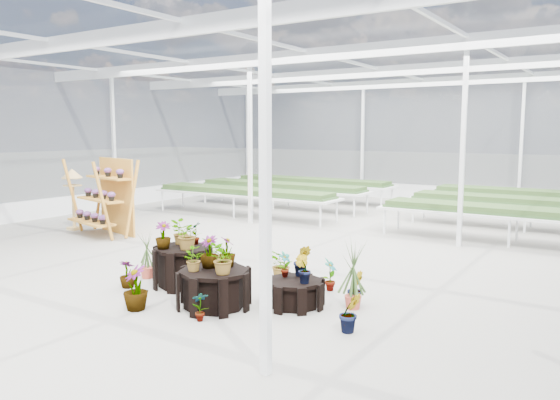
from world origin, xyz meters
The scene contains 10 objects.
ground_plane centered at (0.00, 0.00, 0.00)m, with size 24.00×24.00×0.00m, color gray.
greenhouse_shell centered at (0.00, 0.00, 2.25)m, with size 18.00×24.00×4.50m, color white, non-canonical shape.
steel_frame centered at (0.00, 0.00, 2.25)m, with size 18.00×24.00×4.50m, color silver, non-canonical shape.
nursery_benches centered at (0.00, 7.20, 0.42)m, with size 16.00×7.00×0.84m, color silver, non-canonical shape.
plinth_tall centered at (-0.17, -1.91, 0.34)m, with size 1.01×1.01×0.69m, color black.
plinth_mid centered at (1.03, -2.51, 0.29)m, with size 1.11×1.11×0.59m, color black.
plinth_low centered at (2.03, -1.81, 0.21)m, with size 0.92×0.92×0.42m, color black.
shelf_rack centered at (-5.14, 0.43, 0.99)m, with size 1.87×0.99×1.98m, color #B87B28, non-canonical shape.
bird_table centered at (-6.43, 0.53, 0.84)m, with size 0.40×0.40×1.68m, color tan, non-canonical shape.
nursery_plants centered at (0.63, -1.70, 0.52)m, with size 4.70×3.16×1.20m.
Camera 1 is at (6.26, -8.77, 2.68)m, focal length 35.00 mm.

